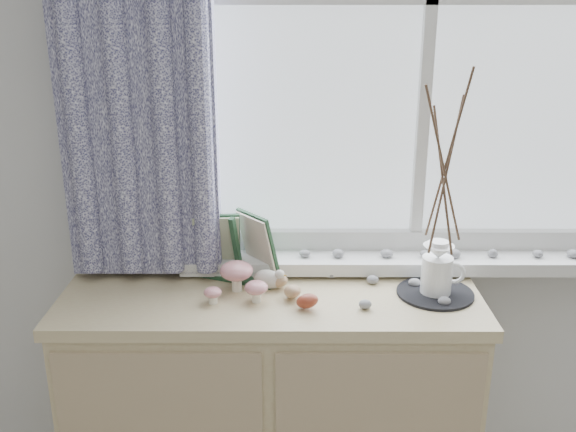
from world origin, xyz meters
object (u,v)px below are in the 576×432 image
object	(u,v)px
toadstool_cluster	(238,278)
twig_pitcher	(446,166)
sideboard	(272,418)
botanical_book	(236,248)

from	to	relation	value
toadstool_cluster	twig_pitcher	world-z (taller)	twig_pitcher
sideboard	twig_pitcher	size ratio (longest dim) A/B	1.83
sideboard	toadstool_cluster	distance (m)	0.48
botanical_book	toadstool_cluster	distance (m)	0.11
botanical_book	twig_pitcher	size ratio (longest dim) A/B	0.45
toadstool_cluster	twig_pitcher	bearing A→B (deg)	0.17
botanical_book	twig_pitcher	distance (m)	0.64
botanical_book	toadstool_cluster	size ratio (longest dim) A/B	1.68
sideboard	botanical_book	world-z (taller)	botanical_book
twig_pitcher	toadstool_cluster	bearing A→B (deg)	-171.08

